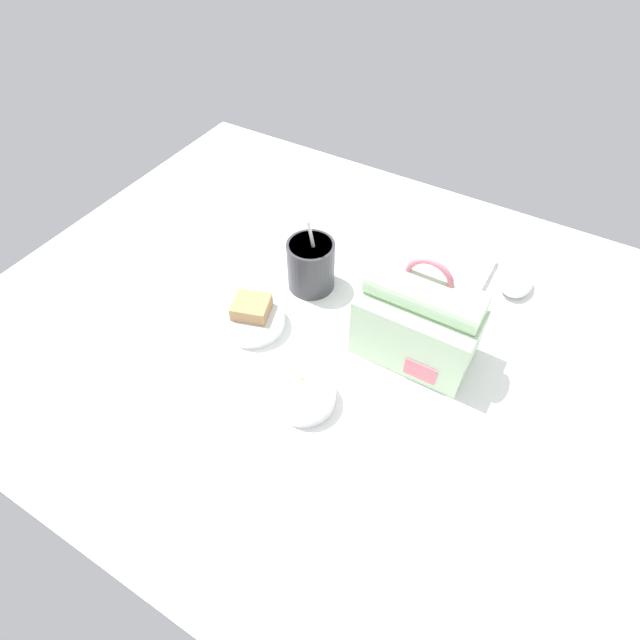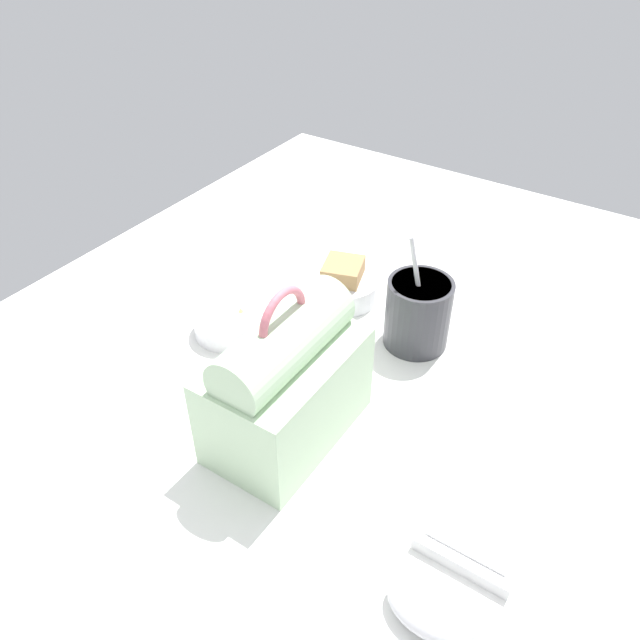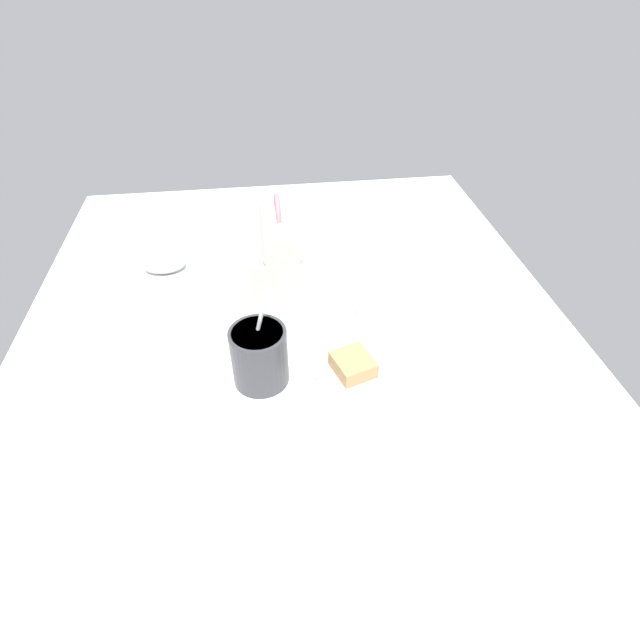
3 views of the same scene
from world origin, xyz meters
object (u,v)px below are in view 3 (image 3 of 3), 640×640
at_px(bento_bowl_sandwich, 352,376).
at_px(soup_cup, 259,355).
at_px(keyboard, 151,327).
at_px(bento_bowl_snacks, 384,310).
at_px(computer_mouse, 164,264).
at_px(lunch_bag, 281,258).

bearing_deg(bento_bowl_sandwich, soup_cup, 75.92).
relative_size(keyboard, bento_bowl_sandwich, 2.61).
bearing_deg(bento_bowl_snacks, computer_mouse, 62.63).
bearing_deg(bento_bowl_snacks, bento_bowl_sandwich, 150.96).
bearing_deg(bento_bowl_sandwich, lunch_bag, 18.58).
bearing_deg(keyboard, soup_cup, -127.37).
distance_m(keyboard, soup_cup, 0.27).
relative_size(lunch_bag, bento_bowl_sandwich, 1.86).
relative_size(keyboard, lunch_bag, 1.41).
bearing_deg(lunch_bag, keyboard, 109.80).
xyz_separation_m(soup_cup, computer_mouse, (0.38, 0.21, -0.04)).
bearing_deg(keyboard, bento_bowl_sandwich, -118.63).
bearing_deg(lunch_bag, soup_cup, 167.69).
bearing_deg(bento_bowl_sandwich, keyboard, 61.37).
relative_size(lunch_bag, computer_mouse, 2.38).
distance_m(keyboard, bento_bowl_sandwich, 0.42).
distance_m(lunch_bag, bento_bowl_snacks, 0.24).
relative_size(soup_cup, computer_mouse, 1.92).
xyz_separation_m(bento_bowl_sandwich, bento_bowl_snacks, (0.18, -0.10, -0.01)).
xyz_separation_m(bento_bowl_sandwich, computer_mouse, (0.42, 0.36, -0.01)).
bearing_deg(bento_bowl_snacks, soup_cup, 118.58).
height_order(soup_cup, bento_bowl_sandwich, soup_cup).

